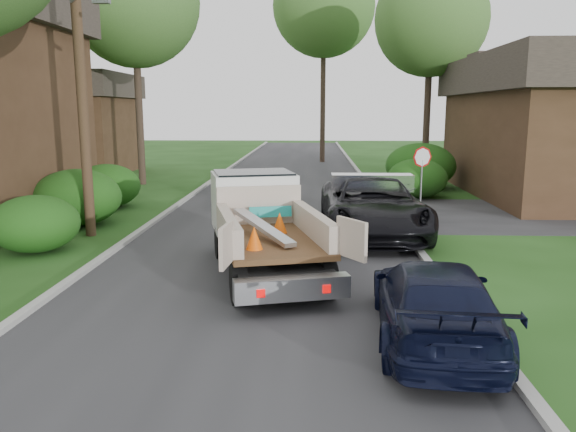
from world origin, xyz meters
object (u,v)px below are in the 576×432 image
(utility_pole, at_px, (80,60))
(tree_left_far, at_px, (134,1))
(house_left_far, at_px, (66,122))
(stop_sign, at_px, (422,166))
(flatbed_truck, at_px, (260,217))
(black_pickup, at_px, (373,206))
(navy_suv, at_px, (434,301))
(tree_right_far, at_px, (431,20))
(tree_center_far, at_px, (324,6))

(utility_pole, height_order, tree_left_far, tree_left_far)
(utility_pole, distance_m, house_left_far, 18.93)
(stop_sign, distance_m, flatbed_truck, 8.78)
(black_pickup, relative_size, navy_suv, 1.38)
(tree_right_far, bearing_deg, utility_pole, -130.84)
(utility_pole, bearing_deg, tree_left_far, 99.54)
(house_left_far, relative_size, tree_left_far, 0.62)
(tree_left_far, xyz_separation_m, tree_center_far, (9.50, 13.00, 2.00))
(tree_left_far, bearing_deg, house_left_far, 140.19)
(flatbed_truck, distance_m, black_pickup, 4.76)
(house_left_far, height_order, black_pickup, house_left_far)
(utility_pole, bearing_deg, tree_center_far, 73.35)
(tree_center_far, distance_m, black_pickup, 26.47)
(tree_left_far, distance_m, flatbed_truck, 18.49)
(tree_right_far, height_order, flatbed_truck, tree_right_far)
(stop_sign, height_order, tree_left_far, tree_left_far)
(tree_left_far, relative_size, tree_center_far, 0.84)
(flatbed_truck, xyz_separation_m, black_pickup, (3.12, 3.58, -0.31))
(navy_suv, bearing_deg, utility_pole, -36.31)
(flatbed_truck, relative_size, black_pickup, 0.97)
(navy_suv, bearing_deg, stop_sign, -95.15)
(utility_pole, xyz_separation_m, black_pickup, (8.57, 0.58, -4.29))
(utility_pole, distance_m, navy_suv, 12.37)
(tree_left_far, relative_size, navy_suv, 2.65)
(tree_right_far, bearing_deg, navy_suv, -100.72)
(tree_left_far, xyz_separation_m, navy_suv, (10.73, -19.55, -8.31))
(stop_sign, height_order, flatbed_truck, stop_sign)
(stop_sign, relative_size, house_left_far, 0.33)
(tree_center_far, relative_size, navy_suv, 3.17)
(stop_sign, relative_size, flatbed_truck, 0.40)
(utility_pole, distance_m, tree_center_far, 26.75)
(flatbed_truck, bearing_deg, stop_sign, 38.81)
(tree_left_far, distance_m, tree_right_far, 15.31)
(house_left_far, height_order, flatbed_truck, house_left_far)
(utility_pole, bearing_deg, black_pickup, 3.85)
(house_left_far, xyz_separation_m, black_pickup, (16.59, -16.44, -2.17))
(house_left_far, distance_m, tree_right_far, 21.78)
(stop_sign, height_order, navy_suv, stop_sign)
(utility_pole, distance_m, black_pickup, 9.60)
(utility_pole, bearing_deg, navy_suv, -40.83)
(tree_left_far, height_order, tree_right_far, tree_left_far)
(stop_sign, relative_size, navy_suv, 0.54)
(house_left_far, height_order, tree_left_far, tree_left_far)
(stop_sign, relative_size, tree_left_far, 0.20)
(flatbed_truck, relative_size, navy_suv, 1.35)
(house_left_far, distance_m, black_pickup, 23.45)
(black_pickup, bearing_deg, flatbed_truck, -132.38)
(tree_right_far, height_order, tree_center_far, tree_center_far)
(tree_left_far, bearing_deg, utility_pole, -80.46)
(tree_center_far, bearing_deg, tree_right_far, -61.19)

